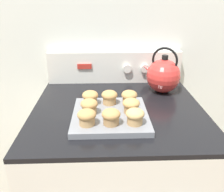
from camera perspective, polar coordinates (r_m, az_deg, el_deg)
wall_back at (r=1.30m, az=0.55°, el=16.20°), size 8.00×0.05×2.40m
stove_range at (r=1.30m, az=1.21°, el=-21.01°), size 0.72×0.72×0.92m
control_panel at (r=1.29m, az=0.72°, el=7.04°), size 0.71×0.07×0.17m
muffin_pan at (r=0.93m, az=-0.41°, el=-4.71°), size 0.29×0.29×0.02m
muffin_r0_c0 at (r=0.84m, az=-6.09°, el=-4.99°), size 0.07×0.07×0.06m
muffin_r0_c1 at (r=0.84m, az=-0.23°, el=-4.91°), size 0.07×0.07×0.06m
muffin_r0_c2 at (r=0.84m, az=5.55°, el=-4.79°), size 0.07×0.07×0.06m
muffin_r1_c0 at (r=0.92m, az=-5.50°, el=-2.40°), size 0.07×0.07×0.06m
muffin_r1_c2 at (r=0.92m, az=4.63°, el=-2.26°), size 0.07×0.07×0.06m
muffin_r2_c0 at (r=0.99m, az=-5.27°, el=-0.27°), size 0.07×0.07×0.06m
muffin_r2_c1 at (r=0.99m, az=-0.62°, el=-0.20°), size 0.07×0.07×0.06m
muffin_r2_c2 at (r=0.99m, az=4.19°, el=-0.19°), size 0.07×0.07×0.06m
tea_kettle at (r=1.18m, az=12.18°, el=4.93°), size 0.19×0.16×0.22m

